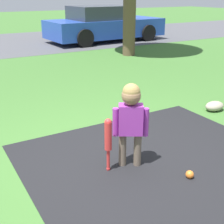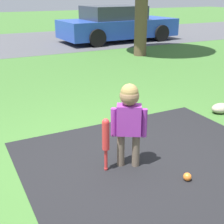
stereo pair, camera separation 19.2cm
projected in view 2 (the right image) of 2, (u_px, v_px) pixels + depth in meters
name	position (u px, v px, depth m)	size (l,w,h in m)	color
ground_plane	(108.00, 160.00, 3.67)	(60.00, 60.00, 0.00)	#3D6B2D
child	(129.00, 114.00, 3.34)	(0.35, 0.26, 0.97)	#6B5B4C
baseball_bat	(106.00, 138.00, 3.32)	(0.08, 0.08, 0.62)	red
sports_ball	(187.00, 177.00, 3.26)	(0.09, 0.09, 0.09)	orange
parked_car	(117.00, 25.00, 12.31)	(4.65, 2.22, 1.35)	#2347AD
edging_rock	(221.00, 108.00, 5.08)	(0.34, 0.24, 0.16)	#9E937F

